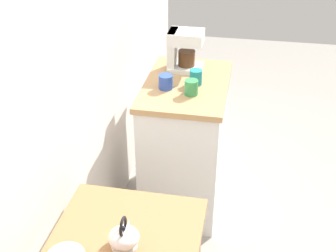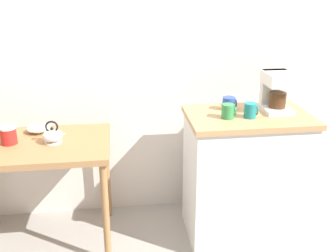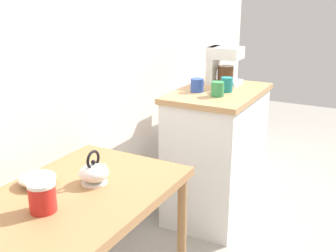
{
  "view_description": "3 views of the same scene",
  "coord_description": "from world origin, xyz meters",
  "px_view_note": "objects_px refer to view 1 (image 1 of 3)",
  "views": [
    {
      "loc": [
        -1.86,
        -0.39,
        2.09
      ],
      "look_at": [
        0.11,
        -0.02,
        0.88
      ],
      "focal_mm": 48.03,
      "sensor_mm": 36.0,
      "label": 1
    },
    {
      "loc": [
        -0.19,
        -2.34,
        1.71
      ],
      "look_at": [
        0.1,
        -0.07,
        0.85
      ],
      "focal_mm": 42.05,
      "sensor_mm": 36.0,
      "label": 2
    },
    {
      "loc": [
        -1.82,
        -0.98,
        1.5
      ],
      "look_at": [
        -0.04,
        -0.02,
        0.84
      ],
      "focal_mm": 43.37,
      "sensor_mm": 36.0,
      "label": 3
    }
  ],
  "objects_px": {
    "teakettle": "(124,237)",
    "mug_tall_green": "(191,87)",
    "mug_blue": "(166,82)",
    "mug_dark_teal": "(196,77)",
    "coffee_maker": "(182,49)"
  },
  "relations": [
    {
      "from": "teakettle",
      "to": "mug_dark_teal",
      "type": "height_order",
      "value": "mug_dark_teal"
    },
    {
      "from": "mug_tall_green",
      "to": "mug_blue",
      "type": "bearing_deg",
      "value": 72.58
    },
    {
      "from": "teakettle",
      "to": "mug_blue",
      "type": "distance_m",
      "value": 1.16
    },
    {
      "from": "mug_tall_green",
      "to": "mug_blue",
      "type": "xyz_separation_m",
      "value": [
        0.05,
        0.16,
        -0.0
      ]
    },
    {
      "from": "mug_tall_green",
      "to": "teakettle",
      "type": "bearing_deg",
      "value": 174.37
    },
    {
      "from": "teakettle",
      "to": "coffee_maker",
      "type": "distance_m",
      "value": 1.47
    },
    {
      "from": "teakettle",
      "to": "mug_tall_green",
      "type": "bearing_deg",
      "value": -5.63
    },
    {
      "from": "mug_tall_green",
      "to": "mug_dark_teal",
      "type": "bearing_deg",
      "value": -2.97
    },
    {
      "from": "mug_blue",
      "to": "coffee_maker",
      "type": "bearing_deg",
      "value": -9.46
    },
    {
      "from": "mug_dark_teal",
      "to": "mug_blue",
      "type": "bearing_deg",
      "value": 118.09
    },
    {
      "from": "mug_blue",
      "to": "teakettle",
      "type": "bearing_deg",
      "value": -177.3
    },
    {
      "from": "mug_tall_green",
      "to": "mug_blue",
      "type": "height_order",
      "value": "mug_tall_green"
    },
    {
      "from": "teakettle",
      "to": "mug_tall_green",
      "type": "distance_m",
      "value": 1.11
    },
    {
      "from": "mug_tall_green",
      "to": "coffee_maker",
      "type": "bearing_deg",
      "value": 17.69
    },
    {
      "from": "mug_tall_green",
      "to": "mug_blue",
      "type": "relative_size",
      "value": 0.98
    }
  ]
}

